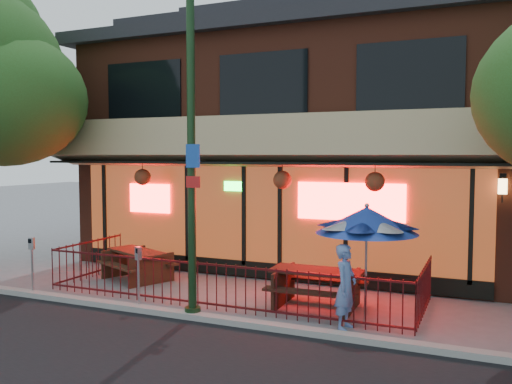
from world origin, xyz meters
TOP-DOWN VIEW (x-y plane):
  - ground at (0.00, 0.00)m, footprint 80.00×80.00m
  - curb at (0.00, -0.50)m, footprint 80.00×0.25m
  - restaurant_building at (0.00, 7.11)m, footprint 12.96×9.49m
  - patio_fence at (0.00, 0.50)m, footprint 8.44×2.62m
  - street_light at (0.00, -0.40)m, footprint 0.43×0.32m
  - picnic_table_left at (-2.93, 1.83)m, footprint 2.19×1.98m
  - picnic_table_right at (2.07, 1.21)m, footprint 1.95×1.51m
  - patio_umbrella at (3.16, 0.92)m, footprint 1.99×2.00m
  - pedestrian at (2.96, 0.10)m, footprint 0.45×0.62m
  - parking_meter_near at (-1.28, -0.40)m, footprint 0.14×0.13m
  - parking_meter_far at (-4.20, -0.42)m, footprint 0.15×0.14m

SIDE VIEW (x-z plane):
  - ground at x=0.00m, z-range 0.00..0.00m
  - curb at x=0.00m, z-range 0.00..0.12m
  - picnic_table_left at x=-2.93m, z-range 0.12..0.88m
  - picnic_table_right at x=2.07m, z-range 0.13..0.95m
  - patio_fence at x=0.00m, z-range 0.13..1.13m
  - pedestrian at x=2.96m, z-range 0.00..1.58m
  - parking_meter_near at x=-1.28m, z-range 0.23..1.56m
  - parking_meter_far at x=-4.20m, z-range 0.24..1.58m
  - patio_umbrella at x=3.16m, z-range 0.81..3.09m
  - street_light at x=0.00m, z-range -0.35..6.65m
  - restaurant_building at x=0.00m, z-range 0.10..8.15m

